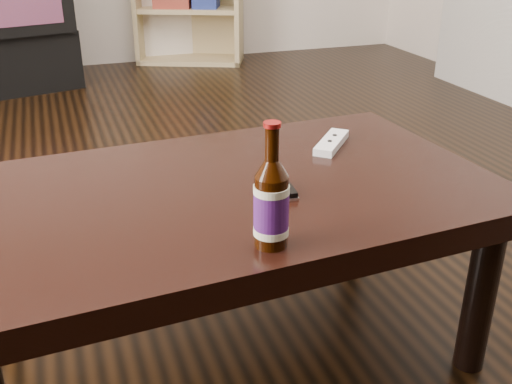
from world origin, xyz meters
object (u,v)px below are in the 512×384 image
object	(u,v)px
phone	(282,189)
remote	(332,142)
beer_bottle	(271,204)
coffee_table	(225,211)

from	to	relation	value
phone	remote	world-z (taller)	remote
phone	remote	size ratio (longest dim) A/B	0.60
beer_bottle	phone	world-z (taller)	beer_bottle
remote	coffee_table	bearing A→B (deg)	-113.85
phone	coffee_table	bearing A→B (deg)	153.30
beer_bottle	phone	distance (m)	0.25
phone	remote	xyz separation A→B (m)	(0.24, 0.24, 0.00)
coffee_table	phone	bearing A→B (deg)	-32.50
phone	remote	bearing A→B (deg)	50.70
coffee_table	phone	xyz separation A→B (m)	(0.11, -0.07, 0.07)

